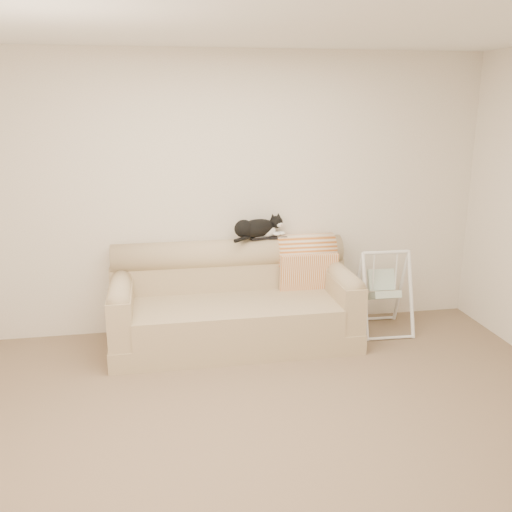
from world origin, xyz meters
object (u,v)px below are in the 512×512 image
(remote_b, at_px, (278,237))
(baby_swing, at_px, (383,291))
(remote_a, at_px, (260,238))
(tuxedo_cat, at_px, (257,228))
(sofa, at_px, (233,304))

(remote_b, height_order, baby_swing, remote_b)
(remote_a, bearing_deg, baby_swing, -11.18)
(remote_b, bearing_deg, remote_a, -178.76)
(remote_a, height_order, remote_b, remote_a)
(tuxedo_cat, distance_m, baby_swing, 1.35)
(sofa, height_order, tuxedo_cat, tuxedo_cat)
(remote_a, relative_size, tuxedo_cat, 0.35)
(remote_a, xyz_separation_m, remote_b, (0.17, 0.00, -0.00))
(sofa, distance_m, tuxedo_cat, 0.74)
(remote_b, relative_size, baby_swing, 0.21)
(remote_b, distance_m, tuxedo_cat, 0.22)
(remote_a, bearing_deg, sofa, -142.78)
(remote_a, distance_m, tuxedo_cat, 0.10)
(sofa, height_order, baby_swing, sofa)
(baby_swing, bearing_deg, tuxedo_cat, 168.49)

